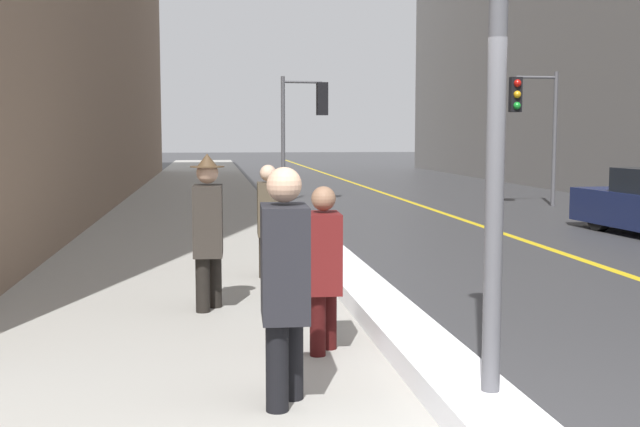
% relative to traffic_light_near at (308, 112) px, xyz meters
% --- Properties ---
extents(sidewalk_slab, '(4.00, 80.00, 0.01)m').
position_rel_traffic_light_near_xyz_m(sidewalk_slab, '(-3.15, -2.65, -2.49)').
color(sidewalk_slab, '#9E9B93').
rests_on(sidewalk_slab, ground).
extents(road_centre_stripe, '(0.16, 80.00, 0.00)m').
position_rel_traffic_light_near_xyz_m(road_centre_stripe, '(2.85, -2.65, -2.50)').
color(road_centre_stripe, gold).
rests_on(road_centre_stripe, ground).
extents(snow_bank_curb, '(0.55, 8.83, 0.21)m').
position_rel_traffic_light_near_xyz_m(snow_bank_curb, '(-0.98, -13.56, -2.39)').
color(snow_bank_curb, white).
rests_on(snow_bank_curb, ground).
extents(traffic_light_near, '(1.31, 0.36, 3.47)m').
position_rel_traffic_light_near_xyz_m(traffic_light_near, '(0.00, 0.00, 0.00)').
color(traffic_light_near, '#515156').
rests_on(traffic_light_near, ground).
extents(traffic_light_far, '(1.31, 0.32, 3.51)m').
position_rel_traffic_light_near_xyz_m(traffic_light_far, '(5.58, -2.03, 0.04)').
color(traffic_light_far, '#515156').
rests_on(traffic_light_far, ground).
extents(pedestrian_in_glasses, '(0.34, 0.55, 1.67)m').
position_rel_traffic_light_near_xyz_m(pedestrian_in_glasses, '(-2.20, -16.65, -1.57)').
color(pedestrian_in_glasses, black).
rests_on(pedestrian_in_glasses, ground).
extents(pedestrian_nearside, '(0.29, 0.48, 1.45)m').
position_rel_traffic_light_near_xyz_m(pedestrian_nearside, '(-1.75, -15.35, -1.69)').
color(pedestrian_nearside, '#340C0C').
rests_on(pedestrian_nearside, ground).
extents(pedestrian_with_shoulder_bag, '(0.36, 0.73, 1.69)m').
position_rel_traffic_light_near_xyz_m(pedestrian_with_shoulder_bag, '(-2.73, -13.50, -1.58)').
color(pedestrian_with_shoulder_bag, black).
rests_on(pedestrian_with_shoulder_bag, ground).
extents(pedestrian_trailing, '(0.30, 0.49, 1.49)m').
position_rel_traffic_light_near_xyz_m(pedestrian_trailing, '(-1.95, -11.55, -1.67)').
color(pedestrian_trailing, '#2A241B').
rests_on(pedestrian_trailing, ground).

